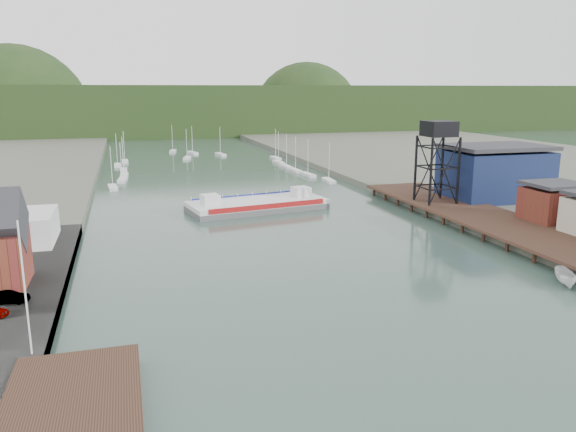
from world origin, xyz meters
TOP-DOWN VIEW (x-y plane):
  - ground at (0.00, 0.00)m, footprint 600.00×600.00m
  - west_stage at (-29.00, 0.00)m, footprint 10.00×18.00m
  - east_pier at (37.00, 45.00)m, footprint 14.00×70.00m
  - flagpole at (-33.00, 10.00)m, footprint 0.16×0.16m
  - lift_tower at (35.00, 58.00)m, footprint 6.50×6.50m
  - blue_shed at (50.00, 60.00)m, footprint 20.50×14.50m
  - marina_sailboats at (0.08, 138.46)m, footprint 57.71×92.65m
  - distant_hills at (-3.98, 301.35)m, footprint 500.00×120.00m
  - chain_ferry at (1.29, 70.05)m, footprint 29.28×15.67m
  - motorboat at (28.17, 14.80)m, footprint 4.15×5.80m
  - car_west_b at (-37.05, 23.51)m, footprint 4.17×1.95m

SIDE VIEW (x-z plane):
  - ground at x=0.00m, z-range 0.00..0.00m
  - marina_sailboats at x=0.08m, z-range -0.10..0.80m
  - west_stage at x=-29.00m, z-range 0.00..1.80m
  - motorboat at x=28.17m, z-range 0.00..2.10m
  - chain_ferry at x=1.29m, z-range -0.85..3.15m
  - east_pier at x=37.00m, z-range 0.67..3.12m
  - car_west_b at x=-37.05m, z-range 1.60..2.92m
  - blue_shed at x=50.00m, z-range 1.41..12.71m
  - flagpole at x=-33.00m, z-range 1.60..13.60m
  - distant_hills at x=-3.98m, z-range -29.62..50.38m
  - lift_tower at x=35.00m, z-range 7.65..23.65m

